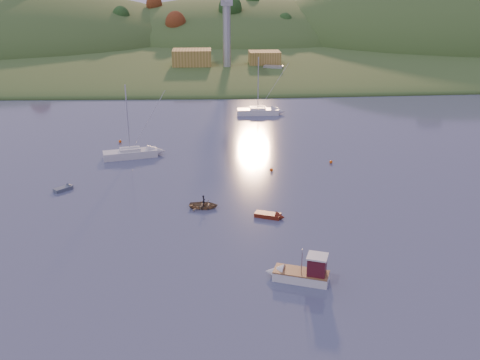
{
  "coord_description": "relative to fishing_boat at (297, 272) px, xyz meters",
  "views": [
    {
      "loc": [
        -2.71,
        -33.23,
        27.56
      ],
      "look_at": [
        0.84,
        31.78,
        2.3
      ],
      "focal_mm": 40.0,
      "sensor_mm": 36.0,
      "label": 1
    }
  ],
  "objects": [
    {
      "name": "wharf",
      "position": [
        -0.16,
        111.18,
        0.33
      ],
      "size": [
        42.0,
        16.0,
        2.4
      ],
      "primitive_type": "cube",
      "color": "slate",
      "rests_on": "ground"
    },
    {
      "name": "buoy_1",
      "position": [
        0.86,
        30.17,
        -0.62
      ],
      "size": [
        0.5,
        0.5,
        0.5
      ],
      "primitive_type": "sphere",
      "color": "#F8590D",
      "rests_on": "ground"
    },
    {
      "name": "buoy_3",
      "position": [
        -23.86,
        45.93,
        -0.62
      ],
      "size": [
        0.5,
        0.5,
        0.5
      ],
      "primitive_type": "sphere",
      "color": "#F8590D",
      "rests_on": "ground"
    },
    {
      "name": "fishing_boat",
      "position": [
        0.0,
        0.0,
        0.0
      ],
      "size": [
        6.42,
        3.85,
        3.92
      ],
      "rotation": [
        0.0,
        0.0,
        2.8
      ],
      "color": "silver",
      "rests_on": "ground"
    },
    {
      "name": "hill_center",
      "position": [
        4.84,
        199.18,
        -0.87
      ],
      "size": [
        140.0,
        120.0,
        36.0
      ],
      "primitive_type": "ellipsoid",
      "color": "#344C1E",
      "rests_on": "ground"
    },
    {
      "name": "shed_east",
      "position": [
        7.84,
        113.18,
        3.53
      ],
      "size": [
        9.0,
        7.0,
        4.0
      ],
      "primitive_type": "cube",
      "color": "olive",
      "rests_on": "wharf"
    },
    {
      "name": "dock_crane",
      "position": [
        -3.16,
        107.57,
        16.31
      ],
      "size": [
        3.2,
        28.0,
        20.3
      ],
      "color": "#B7B7BC",
      "rests_on": "wharf"
    },
    {
      "name": "sailboat_far",
      "position": [
        1.77,
        64.47,
        -0.1
      ],
      "size": [
        8.58,
        2.7,
        11.85
      ],
      "rotation": [
        0.0,
        0.0,
        -0.02
      ],
      "color": "silver",
      "rests_on": "ground"
    },
    {
      "name": "paddler",
      "position": [
        -9.08,
        17.46,
        -0.14
      ],
      "size": [
        0.41,
        0.57,
        1.46
      ],
      "primitive_type": "imported",
      "rotation": [
        0.0,
        0.0,
        1.45
      ],
      "color": "black",
      "rests_on": "ground"
    },
    {
      "name": "shore_slope",
      "position": [
        -5.16,
        154.18,
        -0.87
      ],
      "size": [
        640.0,
        150.0,
        7.0
      ],
      "primitive_type": "ellipsoid",
      "color": "#344C1E",
      "rests_on": "ground"
    },
    {
      "name": "far_shore",
      "position": [
        -5.16,
        219.18,
        -0.87
      ],
      "size": [
        620.0,
        220.0,
        1.5
      ],
      "primitive_type": "cube",
      "color": "#344C1E",
      "rests_on": "ground"
    },
    {
      "name": "red_tender",
      "position": [
        -0.66,
        14.02,
        -0.6
      ],
      "size": [
        3.88,
        2.54,
        1.25
      ],
      "rotation": [
        0.0,
        0.0,
        -0.38
      ],
      "color": "#5B1B0D",
      "rests_on": "ground"
    },
    {
      "name": "hill_right",
      "position": [
        89.84,
        184.18,
        -0.87
      ],
      "size": [
        150.0,
        130.0,
        60.0
      ],
      "primitive_type": "ellipsoid",
      "color": "#344C1E",
      "rests_on": "ground"
    },
    {
      "name": "work_vessel",
      "position": [
        9.84,
        107.18,
        0.29
      ],
      "size": [
        13.34,
        8.19,
        3.23
      ],
      "rotation": [
        0.0,
        0.0,
        -0.32
      ],
      "color": "slate",
      "rests_on": "ground"
    },
    {
      "name": "buoy_4",
      "position": [
        10.48,
        33.24,
        -0.62
      ],
      "size": [
        0.5,
        0.5,
        0.5
      ],
      "primitive_type": "sphere",
      "color": "#F8590D",
      "rests_on": "ground"
    },
    {
      "name": "hill_left",
      "position": [
        -95.16,
        189.18,
        -0.87
      ],
      "size": [
        170.0,
        140.0,
        44.0
      ],
      "primitive_type": "ellipsoid",
      "color": "#344C1E",
      "rests_on": "ground"
    },
    {
      "name": "hillside_trees",
      "position": [
        -5.16,
        174.18,
        -0.87
      ],
      "size": [
        280.0,
        50.0,
        32.0
      ],
      "primitive_type": null,
      "color": "#174017",
      "rests_on": "ground"
    },
    {
      "name": "grey_dinghy",
      "position": [
        -27.84,
        24.72,
        -0.64
      ],
      "size": [
        2.84,
        2.82,
        1.09
      ],
      "rotation": [
        0.0,
        0.0,
        0.78
      ],
      "color": "#4F5B68",
      "rests_on": "ground"
    },
    {
      "name": "sailboat_near",
      "position": [
        -20.97,
        37.83,
        -0.11
      ],
      "size": [
        8.8,
        4.48,
        11.71
      ],
      "rotation": [
        0.0,
        0.0,
        0.24
      ],
      "color": "silver",
      "rests_on": "ground"
    },
    {
      "name": "shed_west",
      "position": [
        -13.16,
        112.18,
        3.93
      ],
      "size": [
        11.0,
        8.0,
        4.8
      ],
      "primitive_type": "cube",
      "color": "olive",
      "rests_on": "wharf"
    },
    {
      "name": "canoe",
      "position": [
        -9.08,
        17.46,
        -0.49
      ],
      "size": [
        3.92,
        3.01,
        0.75
      ],
      "primitive_type": "imported",
      "rotation": [
        0.0,
        0.0,
        1.45
      ],
      "color": "olive",
      "rests_on": "ground"
    },
    {
      "name": "ground",
      "position": [
        -5.16,
        -10.82,
        -0.87
      ],
      "size": [
        500.0,
        500.0,
        0.0
      ],
      "primitive_type": "plane",
      "color": "#343B56",
      "rests_on": "ground"
    }
  ]
}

